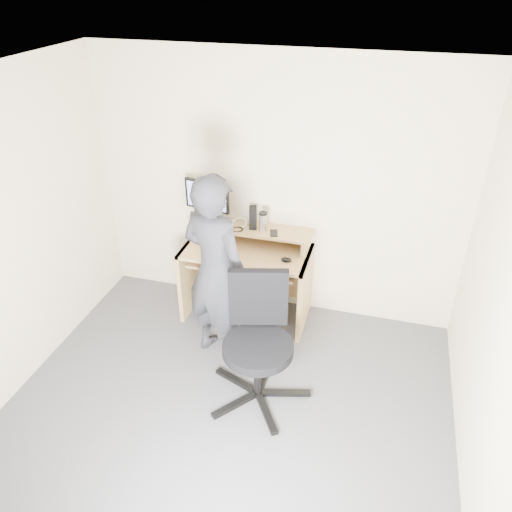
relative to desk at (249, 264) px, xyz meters
The scene contains 14 objects.
ground 1.64m from the desk, 82.55° to the right, with size 3.50×3.50×0.00m, color #4A4A4E.
back_wall 0.76m from the desk, 47.89° to the left, with size 3.50×0.02×2.50m, color beige.
ceiling 2.49m from the desk, 82.55° to the right, with size 3.50×3.50×0.02m, color white.
desk is the anchor object (origin of this frame).
monitor 0.75m from the desk, behind, with size 0.45×0.13×0.43m.
external_drive 0.47m from the desk, 78.51° to the left, with size 0.07×0.13×0.20m, color black.
travel_mug 0.47m from the desk, 17.78° to the left, with size 0.08×0.08×0.17m, color silver.
smartphone 0.44m from the desk, ahead, with size 0.07×0.13×0.01m, color black.
charger 0.42m from the desk, behind, with size 0.04×0.04×0.04m, color black.
headphones 0.41m from the desk, 135.05° to the left, with size 0.16×0.16×0.02m, color silver.
keyboard 0.22m from the desk, 114.04° to the right, with size 0.46×0.18×0.03m, color black.
mouse 0.50m from the desk, 23.65° to the right, with size 0.10×0.06×0.04m, color black.
office_chair 1.11m from the desk, 69.89° to the right, with size 0.84×0.81×1.05m.
person 0.75m from the desk, 97.09° to the right, with size 0.63×0.41×1.73m, color black.
Camera 1 is at (0.97, -2.41, 3.12)m, focal length 35.00 mm.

